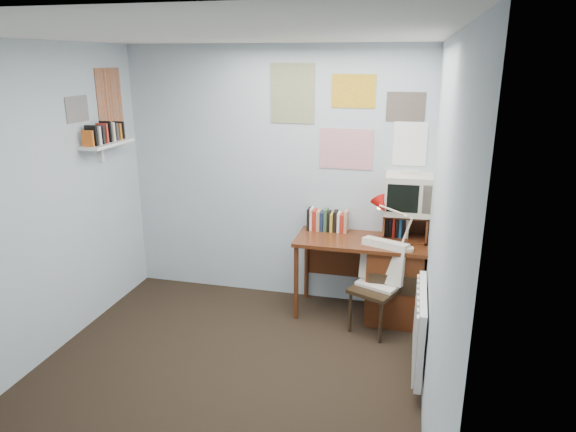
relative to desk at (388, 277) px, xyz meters
name	(u,v)px	position (x,y,z in m)	size (l,w,h in m)	color
ground	(214,391)	(-1.17, -1.48, -0.41)	(3.50, 3.50, 0.00)	black
back_wall	(275,176)	(-1.17, 0.27, 0.84)	(3.00, 0.02, 2.50)	silver
left_wall	(16,216)	(-2.67, -1.48, 0.84)	(0.02, 3.50, 2.50)	silver
right_wall	(437,251)	(0.33, -1.48, 0.84)	(0.02, 3.50, 2.50)	silver
ceiling	(196,35)	(-1.17, -1.48, 2.09)	(3.00, 3.50, 0.02)	white
desk	(388,277)	(0.00, 0.00, 0.00)	(1.20, 0.55, 0.76)	#582914
desk_chair	(374,290)	(-0.11, -0.30, 0.00)	(0.41, 0.39, 0.80)	black
desk_lamp	(409,229)	(0.15, -0.20, 0.55)	(0.28, 0.24, 0.40)	red
tv_riser	(405,226)	(0.12, 0.11, 0.48)	(0.40, 0.30, 0.25)	#582914
crt_tv	(408,192)	(0.12, 0.13, 0.80)	(0.41, 0.38, 0.39)	beige
book_row	(338,220)	(-0.51, 0.18, 0.46)	(0.60, 0.14, 0.22)	#582914
radiator	(420,328)	(0.29, -0.93, 0.01)	(0.09, 0.80, 0.60)	white
wall_shelf	(108,144)	(-2.57, -0.38, 1.21)	(0.20, 0.62, 0.24)	white
posters_back	(347,117)	(-0.47, 0.26, 1.44)	(1.20, 0.01, 0.90)	white
posters_left	(94,101)	(-2.67, -0.38, 1.59)	(0.01, 0.70, 0.60)	white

